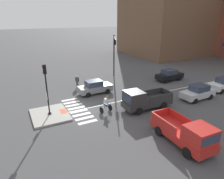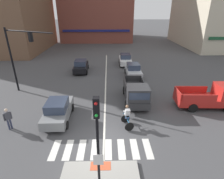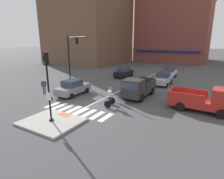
# 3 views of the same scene
# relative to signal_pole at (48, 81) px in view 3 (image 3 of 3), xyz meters

# --- Properties ---
(ground_plane) EXTENTS (300.00, 300.00, 0.00)m
(ground_plane) POSITION_rel_signal_pole_xyz_m (0.00, 3.35, -3.03)
(ground_plane) COLOR #474749
(traffic_island) EXTENTS (4.01, 3.30, 0.15)m
(traffic_island) POSITION_rel_signal_pole_xyz_m (0.00, 0.01, -2.95)
(traffic_island) COLOR #A3A099
(traffic_island) RESTS_ON ground
(tactile_pad_front) EXTENTS (1.10, 0.60, 0.01)m
(tactile_pad_front) POSITION_rel_signal_pole_xyz_m (0.00, 1.31, -2.87)
(tactile_pad_front) COLOR #DB5B38
(tactile_pad_front) RESTS_ON traffic_island
(signal_pole) EXTENTS (0.44, 0.38, 4.78)m
(signal_pole) POSITION_rel_signal_pole_xyz_m (0.00, 0.00, 0.00)
(signal_pole) COLOR black
(signal_pole) RESTS_ON traffic_island
(crosswalk_stripe_a) EXTENTS (0.44, 1.80, 0.01)m
(crosswalk_stripe_a) POSITION_rel_signal_pole_xyz_m (-2.86, 2.75, -3.02)
(crosswalk_stripe_a) COLOR silver
(crosswalk_stripe_a) RESTS_ON ground
(crosswalk_stripe_b) EXTENTS (0.44, 1.80, 0.01)m
(crosswalk_stripe_b) POSITION_rel_signal_pole_xyz_m (-2.04, 2.75, -3.02)
(crosswalk_stripe_b) COLOR silver
(crosswalk_stripe_b) RESTS_ON ground
(crosswalk_stripe_c) EXTENTS (0.44, 1.80, 0.01)m
(crosswalk_stripe_c) POSITION_rel_signal_pole_xyz_m (-1.23, 2.75, -3.02)
(crosswalk_stripe_c) COLOR silver
(crosswalk_stripe_c) RESTS_ON ground
(crosswalk_stripe_d) EXTENTS (0.44, 1.80, 0.01)m
(crosswalk_stripe_d) POSITION_rel_signal_pole_xyz_m (-0.41, 2.75, -3.02)
(crosswalk_stripe_d) COLOR silver
(crosswalk_stripe_d) RESTS_ON ground
(crosswalk_stripe_e) EXTENTS (0.44, 1.80, 0.01)m
(crosswalk_stripe_e) POSITION_rel_signal_pole_xyz_m (0.41, 2.75, -3.02)
(crosswalk_stripe_e) COLOR silver
(crosswalk_stripe_e) RESTS_ON ground
(crosswalk_stripe_f) EXTENTS (0.44, 1.80, 0.01)m
(crosswalk_stripe_f) POSITION_rel_signal_pole_xyz_m (1.23, 2.75, -3.02)
(crosswalk_stripe_f) COLOR silver
(crosswalk_stripe_f) RESTS_ON ground
(crosswalk_stripe_g) EXTENTS (0.44, 1.80, 0.01)m
(crosswalk_stripe_g) POSITION_rel_signal_pole_xyz_m (2.04, 2.75, -3.02)
(crosswalk_stripe_g) COLOR silver
(crosswalk_stripe_g) RESTS_ON ground
(crosswalk_stripe_h) EXTENTS (0.44, 1.80, 0.01)m
(crosswalk_stripe_h) POSITION_rel_signal_pole_xyz_m (2.86, 2.75, -3.02)
(crosswalk_stripe_h) COLOR silver
(crosswalk_stripe_h) RESTS_ON ground
(lane_centre_line) EXTENTS (0.14, 28.00, 0.01)m
(lane_centre_line) POSITION_rel_signal_pole_xyz_m (0.14, 13.35, -3.02)
(lane_centre_line) COLOR silver
(lane_centre_line) RESTS_ON ground
(traffic_light_mast) EXTENTS (5.19, 2.60, 6.35)m
(traffic_light_mast) POSITION_rel_signal_pole_xyz_m (-8.02, 11.23, 1.21)
(traffic_light_mast) COLOR black
(traffic_light_mast) RESTS_ON ground
(building_corner_left) EXTENTS (18.46, 18.34, 17.71)m
(building_corner_left) POSITION_rel_signal_pole_xyz_m (-2.39, 48.53, 5.84)
(building_corner_left) COLOR brown
(building_corner_left) RESTS_ON ground
(building_corner_right) EXTENTS (17.92, 18.54, 19.68)m
(building_corner_right) POSITION_rel_signal_pole_xyz_m (-21.28, 32.78, 6.83)
(building_corner_right) COLOR brown
(building_corner_right) RESTS_ON ground
(car_silver_eastbound_far) EXTENTS (1.91, 4.14, 1.64)m
(car_silver_eastbound_far) POSITION_rel_signal_pole_xyz_m (3.60, 15.78, -2.22)
(car_silver_eastbound_far) COLOR silver
(car_silver_eastbound_far) RESTS_ON ground
(car_black_westbound_distant) EXTENTS (1.93, 4.14, 1.64)m
(car_black_westbound_distant) POSITION_rel_signal_pole_xyz_m (-3.26, 17.83, -2.22)
(car_black_westbound_distant) COLOR black
(car_black_westbound_distant) RESTS_ON ground
(car_grey_westbound_near) EXTENTS (1.91, 4.13, 1.64)m
(car_grey_westbound_near) POSITION_rel_signal_pole_xyz_m (-3.41, 6.11, -2.22)
(car_grey_westbound_near) COLOR slate
(car_grey_westbound_near) RESTS_ON ground
(car_white_eastbound_distant) EXTENTS (1.89, 4.12, 1.64)m
(car_white_eastbound_distant) POSITION_rel_signal_pole_xyz_m (3.06, 21.07, -2.22)
(car_white_eastbound_distant) COLOR white
(car_white_eastbound_distant) RESTS_ON ground
(pickup_truck_charcoal_eastbound_mid) EXTENTS (2.14, 5.14, 2.08)m
(pickup_truck_charcoal_eastbound_mid) POSITION_rel_signal_pole_xyz_m (2.92, 8.70, -2.05)
(pickup_truck_charcoal_eastbound_mid) COLOR #2D2D30
(pickup_truck_charcoal_eastbound_mid) RESTS_ON ground
(pickup_truck_red_cross_right) EXTENTS (5.16, 2.20, 2.08)m
(pickup_truck_red_cross_right) POSITION_rel_signal_pole_xyz_m (9.36, 7.82, -2.05)
(pickup_truck_red_cross_right) COLOR red
(pickup_truck_red_cross_right) RESTS_ON ground
(cyclist) EXTENTS (0.85, 1.19, 1.68)m
(cyclist) POSITION_rel_signal_pole_xyz_m (1.79, 5.13, -2.16)
(cyclist) COLOR black
(cyclist) RESTS_ON ground
(pedestrian_at_curb_left) EXTENTS (0.41, 0.42, 1.67)m
(pedestrian_at_curb_left) POSITION_rel_signal_pole_xyz_m (-6.57, 4.93, -2.05)
(pedestrian_at_curb_left) COLOR #2D334C
(pedestrian_at_curb_left) RESTS_ON ground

